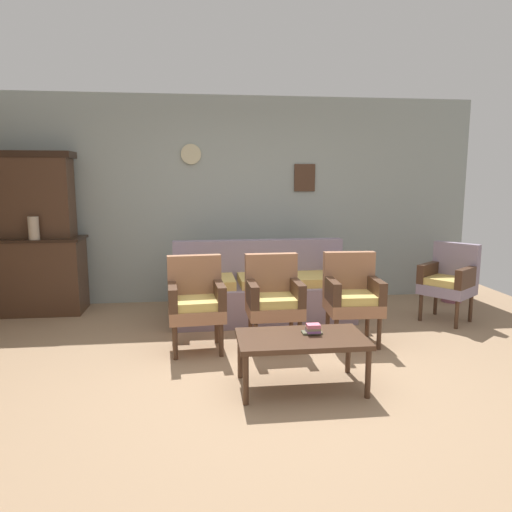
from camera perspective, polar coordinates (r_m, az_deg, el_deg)
The scene contains 13 objects.
ground_plane at distance 4.10m, azimuth 0.88°, elevation -14.22°, with size 7.68×7.68×0.00m, color #997A5B.
wall_back_with_decor at distance 6.39m, azimuth -2.24°, elevation 6.69°, with size 6.40×0.09×2.70m.
side_cabinet at distance 6.41m, azimuth -24.80°, elevation -2.12°, with size 1.16×0.55×0.93m.
cabinet_upper_hutch at distance 6.38m, azimuth -25.17°, elevation 6.72°, with size 0.99×0.38×1.03m.
vase_on_cabinet at distance 6.14m, azimuth -25.11°, elevation 3.05°, with size 0.12×0.12×0.27m, color tan.
floral_couch at distance 5.63m, azimuth 0.72°, elevation -4.21°, with size 2.09×0.84×0.90m.
armchair_near_couch_end at distance 4.59m, azimuth -7.22°, elevation -5.14°, with size 0.56×0.53×0.90m.
armchair_near_cabinet at distance 4.65m, azimuth 2.12°, elevation -4.87°, with size 0.53×0.50×0.90m.
armchair_row_middle at distance 4.86m, azimuth 11.46°, elevation -4.45°, with size 0.54×0.52×0.90m.
wingback_chair_by_fireplace at distance 5.92m, azimuth 22.17°, elevation -2.51°, with size 0.71×0.71×0.90m.
coffee_table at distance 3.78m, azimuth 5.46°, elevation -10.20°, with size 1.00×0.56×0.42m.
book_stack_on_table at distance 3.82m, azimuth 6.82°, elevation -8.72°, with size 0.16×0.11×0.08m.
floor_vase_by_wall at distance 6.89m, azimuth 22.53°, elevation -2.42°, with size 0.26×0.26×0.65m, color #834A59.
Camera 1 is at (-0.50, -3.73, 1.63)m, focal length 33.36 mm.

